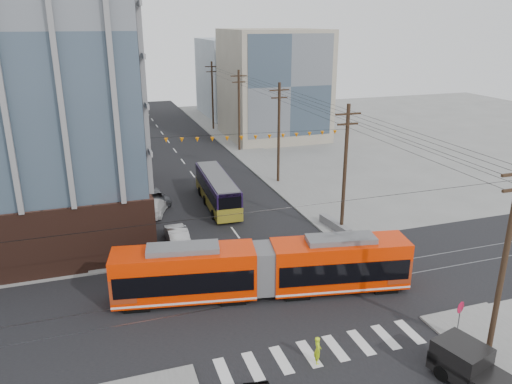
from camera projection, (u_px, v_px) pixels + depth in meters
ground at (301, 321)px, 29.98m from camera, size 160.00×160.00×0.00m
bg_bldg_nw_near at (38, 83)px, 68.55m from camera, size 18.00×16.00×18.00m
bg_bldg_ne_near at (273, 85)px, 75.21m from camera, size 14.00×14.00×16.00m
bg_bldg_nw_far at (64, 64)px, 87.05m from camera, size 16.00×18.00×20.00m
bg_bldg_ne_far at (246, 77)px, 94.07m from camera, size 16.00×16.00×14.00m
utility_pole_near at (504, 262)px, 25.36m from camera, size 0.30×0.30×11.00m
utility_pole_far at (213, 96)px, 80.94m from camera, size 0.30×0.30×11.00m
streetcar at (263, 269)px, 32.35m from camera, size 19.37×6.17×3.70m
city_bus at (217, 190)px, 48.47m from camera, size 2.82×11.02×3.10m
pickup_truck at (490, 379)px, 23.78m from camera, size 3.47×5.99×1.92m
parked_car_silver at (177, 235)px, 40.21m from camera, size 1.63×4.56×1.50m
parked_car_white at (154, 206)px, 46.47m from camera, size 3.69×5.50×1.48m
parked_car_grey at (152, 196)px, 49.19m from camera, size 3.36×5.53×1.43m
pedestrian at (318, 350)px, 26.11m from camera, size 0.51×0.65×1.58m
stop_sign at (458, 323)px, 27.77m from camera, size 0.94×0.94×2.36m
jersey_barrier at (335, 226)px, 42.90m from camera, size 1.37×4.19×0.82m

